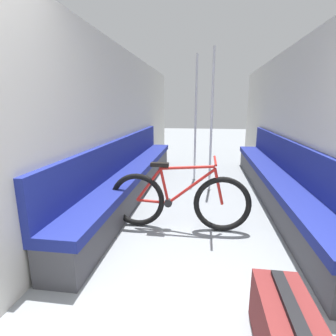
{
  "coord_description": "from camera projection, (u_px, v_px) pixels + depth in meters",
  "views": [
    {
      "loc": [
        0.03,
        -1.01,
        1.39
      ],
      "look_at": [
        -0.44,
        2.28,
        0.59
      ],
      "focal_mm": 28.0,
      "sensor_mm": 36.0,
      "label": 1
    }
  ],
  "objects": [
    {
      "name": "wall_left",
      "position": [
        116.0,
        122.0,
        4.05
      ],
      "size": [
        0.1,
        9.07,
        2.28
      ],
      "primitive_type": "cube",
      "color": "beige",
      "rests_on": "ground"
    },
    {
      "name": "wall_right",
      "position": [
        299.0,
        124.0,
        3.68
      ],
      "size": [
        0.1,
        9.07,
        2.28
      ],
      "primitive_type": "cube",
      "color": "beige",
      "rests_on": "ground"
    },
    {
      "name": "bench_seat_row_left",
      "position": [
        133.0,
        175.0,
        4.22
      ],
      "size": [
        0.43,
        4.73,
        0.89
      ],
      "color": "#3D3D42",
      "rests_on": "ground"
    },
    {
      "name": "bench_seat_row_right",
      "position": [
        276.0,
        180.0,
        3.92
      ],
      "size": [
        0.43,
        4.73,
        0.89
      ],
      "color": "#3D3D42",
      "rests_on": "ground"
    },
    {
      "name": "bicycle",
      "position": [
        179.0,
        201.0,
        2.97
      ],
      "size": [
        1.61,
        0.46,
        0.82
      ],
      "rotation": [
        0.0,
        0.0,
        0.07
      ],
      "color": "black",
      "rests_on": "ground"
    },
    {
      "name": "grab_pole_near",
      "position": [
        211.0,
        124.0,
        4.17
      ],
      "size": [
        0.08,
        0.08,
        2.26
      ],
      "color": "gray",
      "rests_on": "ground"
    },
    {
      "name": "grab_pole_far",
      "position": [
        196.0,
        122.0,
        4.75
      ],
      "size": [
        0.08,
        0.08,
        2.26
      ],
      "color": "gray",
      "rests_on": "ground"
    },
    {
      "name": "luggage_bag",
      "position": [
        285.0,
        329.0,
        1.46
      ],
      "size": [
        0.29,
        0.59,
        0.37
      ],
      "color": "maroon",
      "rests_on": "ground"
    }
  ]
}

